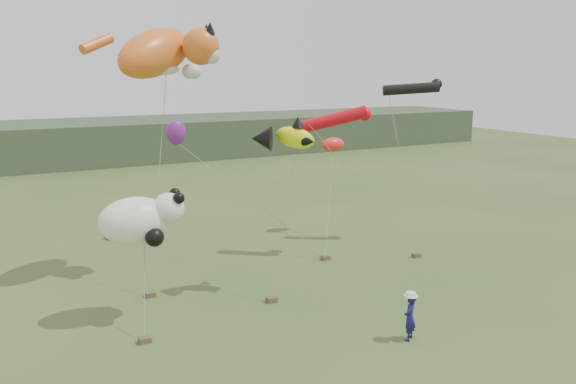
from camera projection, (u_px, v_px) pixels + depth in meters
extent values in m
plane|color=#385123|center=(354.00, 332.00, 19.72)|extent=(120.00, 120.00, 0.00)
cube|color=#2D3D28|center=(110.00, 140.00, 58.31)|extent=(90.00, 12.00, 4.00)
imported|color=#16144C|center=(410.00, 317.00, 18.98)|extent=(0.71, 0.65, 1.62)
cube|color=brown|center=(151.00, 294.00, 22.77)|extent=(0.39, 0.31, 0.20)
cube|color=brown|center=(272.00, 299.00, 22.27)|extent=(0.39, 0.31, 0.20)
cube|color=brown|center=(417.00, 255.00, 27.66)|extent=(0.39, 0.31, 0.20)
cube|color=brown|center=(145.00, 340.00, 18.92)|extent=(0.39, 0.31, 0.20)
cube|color=brown|center=(325.00, 258.00, 27.29)|extent=(0.39, 0.31, 0.20)
ellipsoid|color=orange|center=(155.00, 53.00, 23.67)|extent=(4.82, 4.08, 3.00)
sphere|color=orange|center=(201.00, 46.00, 23.65)|extent=(1.56, 1.56, 1.56)
cone|color=black|center=(210.00, 28.00, 23.23)|extent=(0.48, 0.59, 0.58)
cone|color=black|center=(207.00, 29.00, 24.06)|extent=(0.48, 0.56, 0.55)
sphere|color=silver|center=(211.00, 55.00, 23.65)|extent=(0.78, 0.78, 0.78)
ellipsoid|color=silver|center=(162.00, 69.00, 23.67)|extent=(1.52, 0.76, 0.48)
sphere|color=silver|center=(194.00, 72.00, 23.18)|extent=(0.61, 0.61, 0.61)
sphere|color=silver|center=(189.00, 72.00, 24.31)|extent=(0.61, 0.61, 0.61)
cylinder|color=orange|center=(97.00, 44.00, 23.18)|extent=(1.61, 1.18, 0.94)
ellipsoid|color=#EAF409|center=(295.00, 138.00, 22.42)|extent=(1.80, 1.51, 1.18)
cone|color=black|center=(261.00, 139.00, 22.10)|extent=(1.21, 1.27, 1.00)
cone|color=black|center=(298.00, 122.00, 22.34)|extent=(0.56, 0.56, 0.45)
cone|color=black|center=(309.00, 141.00, 22.11)|extent=(0.59, 0.62, 0.45)
cone|color=black|center=(296.00, 139.00, 23.08)|extent=(0.59, 0.62, 0.45)
cylinder|color=black|center=(411.00, 89.00, 29.20)|extent=(2.79, 1.95, 0.73)
sphere|color=black|center=(437.00, 84.00, 29.34)|extent=(0.58, 0.58, 0.58)
cylinder|color=red|center=(333.00, 120.00, 26.92)|extent=(3.08, 2.42, 1.41)
sphere|color=red|center=(365.00, 114.00, 27.08)|extent=(0.66, 0.66, 0.66)
ellipsoid|color=white|center=(135.00, 221.00, 20.10)|extent=(2.60, 1.73, 1.73)
sphere|color=white|center=(168.00, 209.00, 20.29)|extent=(1.15, 1.15, 1.15)
sphere|color=black|center=(179.00, 198.00, 19.99)|extent=(0.42, 0.42, 0.42)
sphere|color=black|center=(175.00, 194.00, 20.74)|extent=(0.42, 0.42, 0.42)
sphere|color=black|center=(155.00, 237.00, 19.75)|extent=(0.67, 0.67, 0.67)
sphere|color=black|center=(112.00, 232.00, 20.08)|extent=(0.67, 0.67, 0.67)
ellipsoid|color=red|center=(333.00, 145.00, 31.38)|extent=(1.39, 0.81, 0.81)
ellipsoid|color=#6C1F7B|center=(176.00, 133.00, 29.59)|extent=(1.08, 0.72, 1.31)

